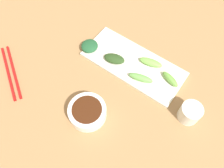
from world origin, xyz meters
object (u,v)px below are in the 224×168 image
at_px(serving_plate, 133,64).
at_px(chopsticks, 11,72).
at_px(tea_cup, 190,113).
at_px(sauce_bowl, 87,112).

height_order(serving_plate, chopsticks, serving_plate).
bearing_deg(tea_cup, sauce_bowl, 124.71).
distance_m(sauce_bowl, tea_cup, 0.31).
bearing_deg(chopsticks, sauce_bowl, -52.72).
height_order(sauce_bowl, serving_plate, sauce_bowl).
height_order(serving_plate, tea_cup, tea_cup).
xyz_separation_m(sauce_bowl, chopsticks, (-0.04, 0.32, -0.02)).
bearing_deg(chopsticks, tea_cup, -38.66).
height_order(sauce_bowl, chopsticks, sauce_bowl).
relative_size(sauce_bowl, serving_plate, 0.33).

